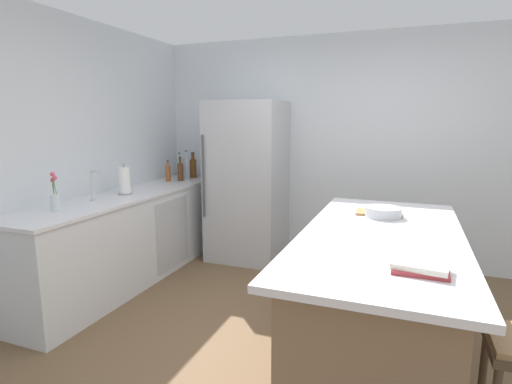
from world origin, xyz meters
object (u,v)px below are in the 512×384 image
object	(u,v)px
kitchen_island	(378,299)
syrup_bottle	(180,171)
soda_bottle	(187,168)
mixing_bowl	(383,212)
refrigerator	(247,182)
cutting_board	(379,213)
vinegar_bottle	(168,173)
gin_bottle	(180,169)
sink_faucet	(93,184)
cookbook_stack	(420,267)
flower_vase	(55,198)
whiskey_bottle	(193,167)
paper_towel_roll	(125,181)

from	to	relation	value
kitchen_island	syrup_bottle	bearing A→B (deg)	147.71
soda_bottle	mixing_bowl	bearing A→B (deg)	-27.51
refrigerator	cutting_board	xyz separation A→B (m)	(1.58, -1.14, 0.00)
kitchen_island	refrigerator	distance (m)	2.39
syrup_bottle	vinegar_bottle	bearing A→B (deg)	-140.21
gin_bottle	syrup_bottle	distance (m)	0.12
refrigerator	soda_bottle	bearing A→B (deg)	176.46
syrup_bottle	kitchen_island	bearing A→B (deg)	-32.29
sink_faucet	vinegar_bottle	bearing A→B (deg)	91.19
mixing_bowl	kitchen_island	bearing A→B (deg)	-87.27
cookbook_stack	cutting_board	xyz separation A→B (m)	(-0.28, 1.18, -0.02)
kitchen_island	flower_vase	xyz separation A→B (m)	(-2.54, -0.24, 0.55)
refrigerator	sink_faucet	world-z (taller)	refrigerator
whiskey_bottle	cookbook_stack	xyz separation A→B (m)	(2.67, -2.49, -0.10)
kitchen_island	refrigerator	size ratio (longest dim) A/B	1.17
whiskey_bottle	cutting_board	bearing A→B (deg)	-28.56
flower_vase	gin_bottle	world-z (taller)	gin_bottle
paper_towel_roll	gin_bottle	bearing A→B (deg)	91.25
flower_vase	vinegar_bottle	world-z (taller)	flower_vase
flower_vase	soda_bottle	distance (m)	1.97
gin_bottle	whiskey_bottle	bearing A→B (deg)	67.57
refrigerator	flower_vase	size ratio (longest dim) A/B	5.77
kitchen_island	cutting_board	xyz separation A→B (m)	(-0.06, 0.54, 0.47)
kitchen_island	syrup_bottle	size ratio (longest dim) A/B	7.40
sink_faucet	cutting_board	size ratio (longest dim) A/B	0.85
vinegar_bottle	mixing_bowl	world-z (taller)	vinegar_bottle
kitchen_island	refrigerator	xyz separation A→B (m)	(-1.64, 1.68, 0.46)
sink_faucet	whiskey_bottle	xyz separation A→B (m)	(0.10, 1.64, -0.03)
syrup_bottle	mixing_bowl	bearing A→B (deg)	-24.31
syrup_bottle	vinegar_bottle	world-z (taller)	syrup_bottle
refrigerator	kitchen_island	bearing A→B (deg)	-45.81
kitchen_island	cutting_board	size ratio (longest dim) A/B	6.17
soda_bottle	cutting_board	size ratio (longest dim) A/B	1.01
whiskey_bottle	vinegar_bottle	xyz separation A→B (m)	(-0.13, -0.38, -0.03)
kitchen_island	soda_bottle	distance (m)	3.09
cutting_board	whiskey_bottle	bearing A→B (deg)	151.44
kitchen_island	cookbook_stack	distance (m)	0.83
flower_vase	mixing_bowl	world-z (taller)	flower_vase
syrup_bottle	cutting_board	bearing A→B (deg)	-22.91
refrigerator	paper_towel_roll	bearing A→B (deg)	-128.36
whiskey_bottle	soda_bottle	world-z (taller)	soda_bottle
flower_vase	gin_bottle	bearing A→B (deg)	89.64
soda_bottle	vinegar_bottle	xyz separation A→B (m)	(-0.10, -0.27, -0.04)
refrigerator	syrup_bottle	bearing A→B (deg)	-171.33
flower_vase	syrup_bottle	xyz separation A→B (m)	(0.08, 1.79, 0.01)
paper_towel_roll	cookbook_stack	xyz separation A→B (m)	(2.73, -1.22, -0.10)
sink_faucet	soda_bottle	bearing A→B (deg)	87.42
soda_bottle	gin_bottle	xyz separation A→B (m)	(-0.05, -0.09, -0.01)
gin_bottle	vinegar_bottle	bearing A→B (deg)	-104.00
refrigerator	paper_towel_roll	world-z (taller)	refrigerator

